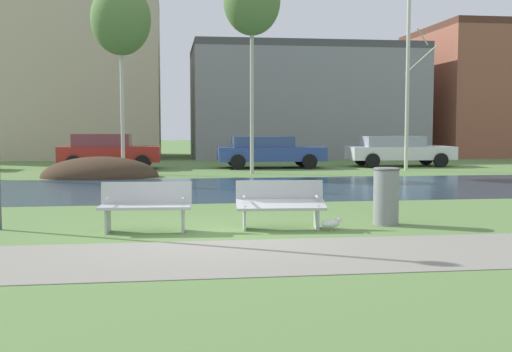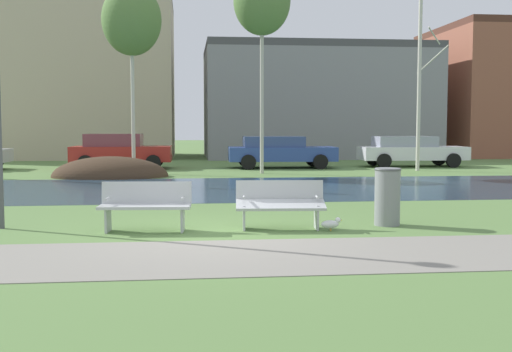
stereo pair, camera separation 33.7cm
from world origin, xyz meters
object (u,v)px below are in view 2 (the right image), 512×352
at_px(bench_right, 280,203).
at_px(parked_hatch_third_blue, 280,151).
at_px(seagull, 331,224).
at_px(parked_wagon_fourth_white, 410,150).
at_px(trash_bin, 387,196).
at_px(parked_sedan_second_red, 120,150).
at_px(bench_left, 145,205).

bearing_deg(bench_right, parked_hatch_third_blue, 81.68).
distance_m(bench_right, parked_hatch_third_blue, 16.49).
relative_size(seagull, parked_hatch_third_blue, 0.08).
bearing_deg(parked_wagon_fourth_white, bench_right, -116.91).
distance_m(bench_right, trash_bin, 2.07).
relative_size(seagull, parked_sedan_second_red, 0.09).
bearing_deg(bench_right, trash_bin, 5.60).
height_order(parked_hatch_third_blue, parked_wagon_fourth_white, parked_hatch_third_blue).
relative_size(trash_bin, parked_hatch_third_blue, 0.23).
relative_size(trash_bin, parked_sedan_second_red, 0.25).
distance_m(seagull, parked_hatch_third_blue, 16.72).
height_order(seagull, parked_wagon_fourth_white, parked_wagon_fourth_white).
height_order(bench_left, parked_sedan_second_red, parked_sedan_second_red).
xyz_separation_m(bench_left, bench_right, (2.41, 0.00, 0.00)).
relative_size(bench_right, seagull, 4.20).
bearing_deg(parked_wagon_fourth_white, parked_hatch_third_blue, -177.40).
height_order(bench_left, parked_wagon_fourth_white, parked_wagon_fourth_white).
relative_size(bench_left, trash_bin, 1.52).
bearing_deg(seagull, parked_sedan_second_red, 107.78).
bearing_deg(parked_hatch_third_blue, bench_left, -106.37).
relative_size(bench_left, seagull, 4.20).
bearing_deg(parked_sedan_second_red, parked_wagon_fourth_white, 0.07).
distance_m(parked_sedan_second_red, parked_wagon_fourth_white, 12.98).
distance_m(bench_right, parked_wagon_fourth_white, 18.61).
distance_m(seagull, parked_wagon_fourth_white, 18.54).
bearing_deg(bench_left, parked_sedan_second_red, 97.37).
relative_size(bench_left, parked_sedan_second_red, 0.38).
relative_size(bench_right, parked_wagon_fourth_white, 0.34).
bearing_deg(parked_wagon_fourth_white, trash_bin, -111.22).
bearing_deg(bench_right, parked_sedan_second_red, 105.36).
distance_m(seagull, parked_sedan_second_red, 17.76).
distance_m(bench_left, seagull, 3.31).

